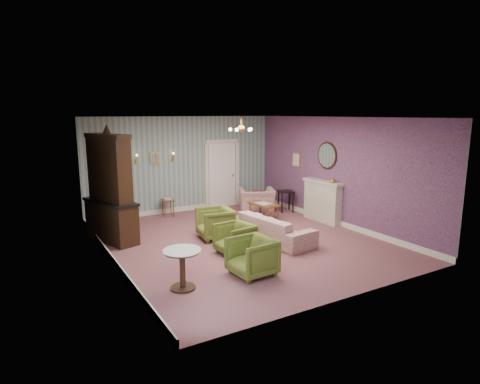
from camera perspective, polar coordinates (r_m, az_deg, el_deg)
floor at (r=9.73m, az=0.17°, el=-6.88°), size 7.00×7.00×0.00m
ceiling at (r=9.25m, az=0.18°, el=10.46°), size 7.00×7.00×0.00m
wall_back at (r=12.50m, az=-7.97°, el=3.85°), size 6.00×0.00×6.00m
wall_front at (r=6.66m, az=15.56°, el=-2.79°), size 6.00×0.00×6.00m
wall_left at (r=8.31m, az=-18.00°, el=-0.22°), size 0.00×7.00×7.00m
wall_right at (r=11.18m, az=13.58°, el=2.81°), size 0.00×7.00×7.00m
wall_right_floral at (r=11.17m, az=13.52°, el=2.80°), size 0.00×7.00×7.00m
door at (r=13.05m, az=-2.57°, el=2.61°), size 1.12×0.12×2.16m
olive_chair_a at (r=7.64m, az=1.68°, el=-8.86°), size 0.76×0.81×0.79m
olive_chair_b at (r=8.77m, az=-0.73°, el=-6.39°), size 0.75×0.79×0.73m
olive_chair_c at (r=9.83m, az=-3.51°, el=-4.23°), size 0.85×0.89×0.82m
sofa_chintz at (r=9.65m, az=4.68°, el=-4.47°), size 0.91×2.21×0.84m
wingback_chair at (r=12.56m, az=2.37°, el=-0.58°), size 1.25×1.07×0.93m
dresser at (r=9.90m, az=-17.93°, el=0.92°), size 1.02×1.71×2.69m
fireplace at (r=11.53m, az=11.51°, el=-1.26°), size 0.30×1.40×1.16m
mantel_vase at (r=11.11m, az=12.93°, el=1.65°), size 0.15×0.15×0.15m
oval_mirror at (r=11.40m, az=12.14°, el=5.05°), size 0.04×0.76×0.84m
framed_print at (r=12.46m, az=7.95°, el=4.52°), size 0.04×0.34×0.42m
coffee_table at (r=11.65m, az=3.33°, el=-2.69°), size 0.62×0.96×0.46m
side_table_black at (r=12.53m, az=6.45°, el=-1.30°), size 0.55×0.55×0.66m
pedestal_table at (r=7.15m, az=-8.10°, el=-10.72°), size 0.76×0.76×0.72m
nesting_table at (r=12.15m, az=-10.11°, el=-2.08°), size 0.37×0.45×0.54m
gilt_mirror_back at (r=12.12m, az=-11.88°, el=4.69°), size 0.28×0.06×0.36m
sconce_left at (r=11.94m, az=-14.36°, el=4.49°), size 0.16×0.12×0.30m
sconce_right at (r=12.29m, az=-9.41°, el=4.86°), size 0.16×0.12×0.30m
chandelier at (r=9.26m, az=0.17°, el=8.79°), size 0.56×0.56×0.36m
burgundy_cushion at (r=12.40m, az=2.54°, el=-0.65°), size 0.41×0.28×0.39m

